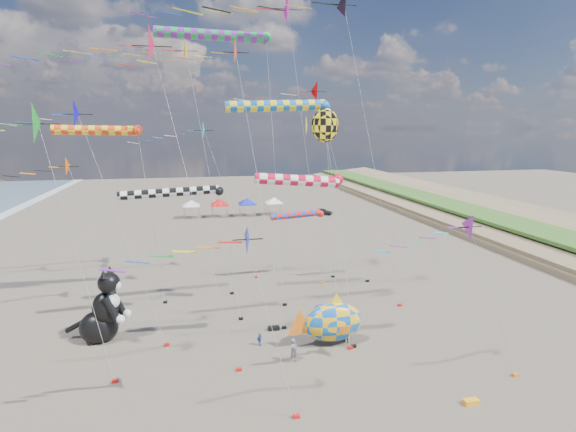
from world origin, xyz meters
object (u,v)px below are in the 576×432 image
at_px(cat_inflatable, 102,304).
at_px(person_adult, 294,351).
at_px(child_green, 347,336).
at_px(fish_inflatable, 333,322).
at_px(parked_car, 323,212).
at_px(child_blue, 259,339).

bearing_deg(cat_inflatable, person_adult, -7.00).
bearing_deg(cat_inflatable, child_green, 4.32).
relative_size(cat_inflatable, person_adult, 3.39).
height_order(fish_inflatable, child_green, fish_inflatable).
height_order(fish_inflatable, parked_car, fish_inflatable).
distance_m(person_adult, child_blue, 3.51).
bearing_deg(person_adult, child_blue, 91.32).
distance_m(child_green, parked_car, 50.87).
height_order(fish_inflatable, child_blue, fish_inflatable).
relative_size(child_green, child_blue, 1.17).
xyz_separation_m(fish_inflatable, child_blue, (-5.32, 0.99, -1.29)).
relative_size(person_adult, parked_car, 0.48).
relative_size(fish_inflatable, child_green, 5.27).
xyz_separation_m(person_adult, child_blue, (-1.93, 2.91, -0.37)).
bearing_deg(parked_car, fish_inflatable, -174.91).
xyz_separation_m(child_green, parked_car, (12.99, 49.18, 0.05)).
bearing_deg(person_adult, parked_car, 38.88).
relative_size(cat_inflatable, parked_car, 1.62).
bearing_deg(parked_car, person_adult, -177.82).
relative_size(cat_inflatable, child_blue, 6.04).
xyz_separation_m(person_adult, child_green, (4.51, 1.86, -0.29)).
bearing_deg(person_adult, cat_inflatable, 122.46).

